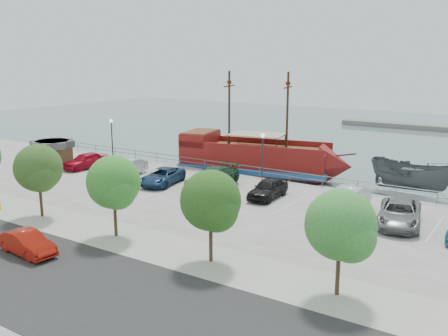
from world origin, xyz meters
The scene contains 23 objects.
ground centered at (0.00, 0.00, -1.00)m, with size 160.00×160.00×0.00m, color #4C666B.
street centered at (0.00, -16.00, 0.01)m, with size 100.00×8.00×0.04m, color #242424.
sidewalk centered at (0.00, -10.00, 0.01)m, with size 100.00×4.00×0.05m, color #A4A28B.
seawall_railing centered at (0.00, 7.80, 0.53)m, with size 50.00×0.06×1.00m.
pirate_ship centered at (-2.43, 11.84, 0.80)m, with size 17.34×7.84×10.75m.
patrol_boat centered at (10.96, 12.95, 0.45)m, with size 2.82×7.51×2.91m, color #4B5053.
dock_west centered at (-13.21, 9.20, -0.79)m, with size 7.52×2.15×0.43m, color slate.
dock_mid centered at (6.97, 9.20, -0.80)m, with size 6.96×1.99×0.40m, color slate.
shed centered at (-20.40, 0.82, 1.38)m, with size 3.66×3.66×2.60m.
street_sedan centered at (-3.08, -14.69, 0.65)m, with size 1.37×3.94×1.30m, color #A3170A.
lamp_post_left centered at (-18.00, 6.50, 2.94)m, with size 0.36×0.36×4.28m.
lamp_post_mid centered at (0.00, 6.50, 2.94)m, with size 0.36×0.36×4.28m.
tree_c centered at (-7.85, -10.07, 3.30)m, with size 3.30×3.20×5.00m.
tree_d centered at (-0.85, -10.07, 3.30)m, with size 3.30×3.20×5.00m.
tree_e centered at (6.15, -10.07, 3.30)m, with size 3.30×3.20×5.00m.
tree_f centered at (13.15, -10.07, 3.30)m, with size 3.30×3.20×5.00m.
parked_car_a centered at (-17.05, 1.95, 0.78)m, with size 1.85×4.58×1.56m, color #B10B20.
parked_car_b centered at (-11.45, 1.88, 0.74)m, with size 1.58×4.52×1.49m, color #A4ABB6.
parked_car_c centered at (-6.78, 1.26, 0.70)m, with size 2.31×5.01×1.39m, color navy.
parked_car_d centered at (-2.58, 2.60, 0.84)m, with size 2.35×5.79×1.68m, color #1D442A.
parked_car_e centered at (2.74, 2.45, 0.76)m, with size 1.80×4.47×1.52m, color black.
parked_car_f centered at (8.97, 2.54, 0.82)m, with size 1.74×4.98×1.64m, color silver.
parked_car_g centered at (12.85, 1.52, 0.78)m, with size 2.58×5.59×1.55m, color slate.
Camera 1 is at (20.15, -30.41, 10.69)m, focal length 40.00 mm.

